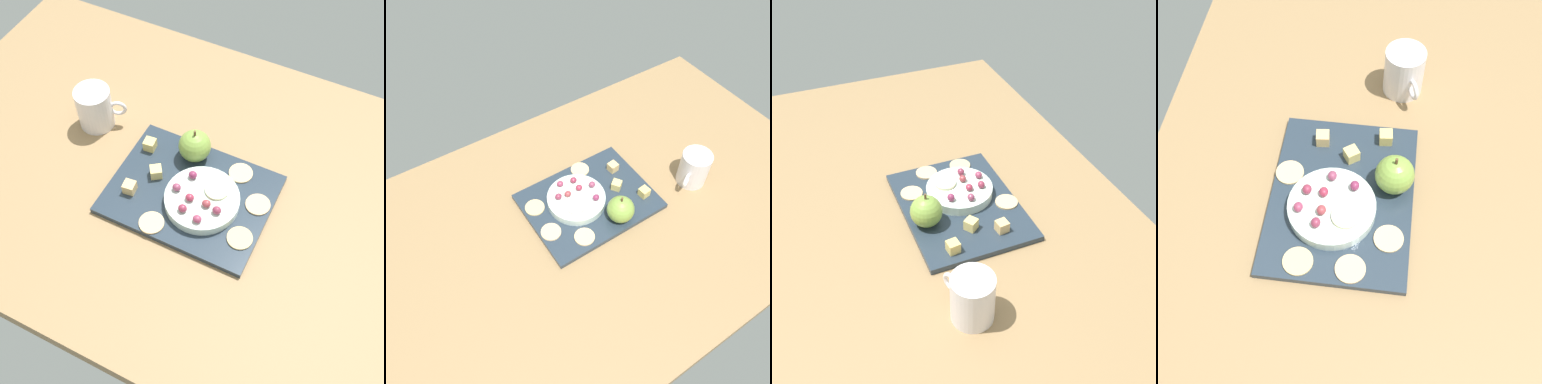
# 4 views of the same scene
# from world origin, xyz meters

# --- Properties ---
(table) EXTENTS (1.37, 0.82, 0.05)m
(table) POSITION_xyz_m (0.00, 0.00, 0.02)
(table) COLOR #95754D
(table) RESTS_ON ground
(platter) EXTENTS (0.33, 0.25, 0.01)m
(platter) POSITION_xyz_m (-0.02, -0.04, 0.05)
(platter) COLOR #273442
(platter) RESTS_ON table
(serving_dish) EXTENTS (0.15, 0.15, 0.02)m
(serving_dish) POSITION_xyz_m (0.01, -0.05, 0.07)
(serving_dish) COLOR silver
(serving_dish) RESTS_ON platter
(apple_whole) EXTENTS (0.07, 0.07, 0.07)m
(apple_whole) POSITION_xyz_m (-0.06, 0.05, 0.10)
(apple_whole) COLOR #7FA442
(apple_whole) RESTS_ON platter
(apple_stem) EXTENTS (0.01, 0.01, 0.01)m
(apple_stem) POSITION_xyz_m (-0.06, 0.05, 0.14)
(apple_stem) COLOR brown
(apple_stem) RESTS_ON apple_whole
(cheese_cube_0) EXTENTS (0.03, 0.03, 0.02)m
(cheese_cube_0) POSITION_xyz_m (-0.14, -0.09, 0.07)
(cheese_cube_0) COLOR #F1C379
(cheese_cube_0) RESTS_ON platter
(cheese_cube_1) EXTENTS (0.03, 0.03, 0.02)m
(cheese_cube_1) POSITION_xyz_m (-0.15, 0.03, 0.07)
(cheese_cube_1) COLOR #EECF6F
(cheese_cube_1) RESTS_ON platter
(cheese_cube_2) EXTENTS (0.03, 0.03, 0.02)m
(cheese_cube_2) POSITION_xyz_m (-0.11, -0.03, 0.07)
(cheese_cube_2) COLOR #F1D477
(cheese_cube_2) RESTS_ON platter
(cracker_0) EXTENTS (0.05, 0.05, 0.00)m
(cracker_0) POSITION_xyz_m (0.11, -0.01, 0.06)
(cracker_0) COLOR #DDB586
(cracker_0) RESTS_ON platter
(cracker_1) EXTENTS (0.05, 0.05, 0.00)m
(cracker_1) POSITION_xyz_m (0.11, -0.09, 0.06)
(cracker_1) COLOR #DDBD7F
(cracker_1) RESTS_ON platter
(cracker_2) EXTENTS (0.05, 0.05, 0.00)m
(cracker_2) POSITION_xyz_m (0.05, 0.05, 0.06)
(cracker_2) COLOR #E2BC87
(cracker_2) RESTS_ON platter
(cracker_3) EXTENTS (0.05, 0.05, 0.00)m
(cracker_3) POSITION_xyz_m (-0.06, -0.14, 0.06)
(cracker_3) COLOR #E5BE86
(cracker_3) RESTS_ON platter
(grape_0) EXTENTS (0.02, 0.02, 0.02)m
(grape_0) POSITION_xyz_m (0.05, -0.07, 0.09)
(grape_0) COLOR #88314B
(grape_0) RESTS_ON serving_dish
(grape_1) EXTENTS (0.02, 0.02, 0.01)m
(grape_1) POSITION_xyz_m (0.02, -0.07, 0.09)
(grape_1) COLOR #993A42
(grape_1) RESTS_ON serving_dish
(grape_2) EXTENTS (0.02, 0.02, 0.01)m
(grape_2) POSITION_xyz_m (-0.01, -0.07, 0.09)
(grape_2) COLOR #982C43
(grape_2) RESTS_ON serving_dish
(grape_3) EXTENTS (0.02, 0.02, 0.02)m
(grape_3) POSITION_xyz_m (-0.03, -0.02, 0.09)
(grape_3) COLOR #832B51
(grape_3) RESTS_ON serving_dish
(grape_4) EXTENTS (0.02, 0.02, 0.02)m
(grape_4) POSITION_xyz_m (-0.01, -0.10, 0.09)
(grape_4) COLOR #8D2E47
(grape_4) RESTS_ON serving_dish
(grape_5) EXTENTS (0.02, 0.02, 0.02)m
(grape_5) POSITION_xyz_m (-0.05, -0.06, 0.09)
(grape_5) COLOR #8C3B58
(grape_5) RESTS_ON serving_dish
(grape_6) EXTENTS (0.02, 0.02, 0.01)m
(grape_6) POSITION_xyz_m (0.02, -0.10, 0.09)
(grape_6) COLOR #963857
(grape_6) RESTS_ON serving_dish
(apple_slice_0) EXTENTS (0.05, 0.05, 0.01)m
(apple_slice_0) POSITION_xyz_m (0.03, -0.02, 0.09)
(apple_slice_0) COLOR beige
(apple_slice_0) RESTS_ON serving_dish
(cup) EXTENTS (0.11, 0.08, 0.10)m
(cup) POSITION_xyz_m (-0.30, 0.05, 0.10)
(cup) COLOR white
(cup) RESTS_ON table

